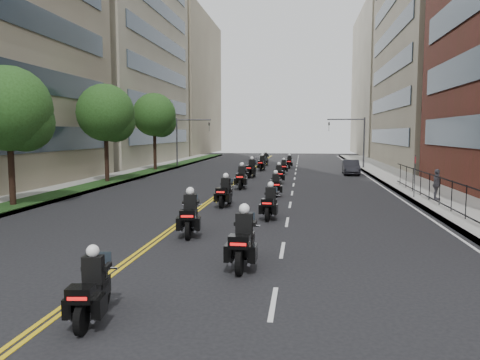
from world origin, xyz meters
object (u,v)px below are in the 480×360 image
object	(u,v)px
motorcycle_4	(225,193)
parked_sedan	(351,167)
motorcycle_0	(92,292)
motorcycle_5	(276,186)
motorcycle_12	(265,160)
motorcycle_3	(270,204)
motorcycle_8	(251,169)
motorcycle_9	(284,168)
motorcycle_10	(262,164)
motorcycle_1	(244,243)
motorcycle_2	(190,217)
motorcycle_11	(289,163)
motorcycle_7	(279,175)
pedestrian_c	(436,185)
motorcycle_6	(242,178)

from	to	relation	value
motorcycle_4	parked_sedan	world-z (taller)	motorcycle_4
motorcycle_0	motorcycle_4	size ratio (longest dim) A/B	0.89
motorcycle_5	motorcycle_12	xyz separation A→B (m)	(-2.77, 27.24, 0.04)
motorcycle_3	motorcycle_8	xyz separation A→B (m)	(-2.99, 19.58, 0.06)
motorcycle_9	motorcycle_10	bearing A→B (deg)	118.62
motorcycle_12	parked_sedan	distance (m)	14.31
motorcycle_8	motorcycle_9	xyz separation A→B (m)	(2.69, 3.98, -0.12)
motorcycle_1	motorcycle_0	bearing A→B (deg)	-120.54
motorcycle_1	motorcycle_9	world-z (taller)	motorcycle_1
motorcycle_2	motorcycle_3	xyz separation A→B (m)	(2.81, 3.91, -0.06)
motorcycle_0	motorcycle_5	distance (m)	20.17
motorcycle_3	motorcycle_9	size ratio (longest dim) A/B	1.09
motorcycle_3	motorcycle_9	xyz separation A→B (m)	(-0.30, 23.57, -0.06)
motorcycle_10	motorcycle_11	distance (m)	4.44
motorcycle_3	motorcycle_7	distance (m)	15.13
motorcycle_2	pedestrian_c	distance (m)	15.55
motorcycle_1	motorcycle_9	size ratio (longest dim) A/B	1.20
motorcycle_0	motorcycle_12	bearing A→B (deg)	82.53
motorcycle_6	motorcycle_12	bearing A→B (deg)	90.73
motorcycle_3	motorcycle_6	distance (m)	11.66
motorcycle_11	parked_sedan	xyz separation A→B (m)	(5.99, -6.92, 0.04)
motorcycle_5	motorcycle_8	distance (m)	12.14
motorcycle_1	motorcycle_4	distance (m)	11.48
motorcycle_6	pedestrian_c	world-z (taller)	pedestrian_c
motorcycle_1	motorcycle_5	distance (m)	15.67
motorcycle_1	motorcycle_6	bearing A→B (deg)	98.57
pedestrian_c	motorcycle_2	bearing A→B (deg)	152.82
motorcycle_1	motorcycle_11	size ratio (longest dim) A/B	1.14
motorcycle_1	pedestrian_c	distance (m)	16.87
motorcycle_0	motorcycle_12	xyz separation A→B (m)	(-0.06, 47.23, 0.05)
motorcycle_1	motorcycle_2	bearing A→B (deg)	123.88
motorcycle_0	motorcycle_8	size ratio (longest dim) A/B	0.86
motorcycle_6	motorcycle_7	world-z (taller)	motorcycle_6
motorcycle_6	pedestrian_c	distance (m)	12.81
motorcycle_5	motorcycle_12	bearing A→B (deg)	90.61
motorcycle_11	motorcycle_12	bearing A→B (deg)	126.13
motorcycle_4	motorcycle_9	bearing A→B (deg)	88.08
motorcycle_5	motorcycle_6	xyz separation A→B (m)	(-2.60, 3.55, 0.09)
motorcycle_1	motorcycle_6	size ratio (longest dim) A/B	1.01
motorcycle_0	motorcycle_4	bearing A→B (deg)	81.54
motorcycle_9	pedestrian_c	world-z (taller)	pedestrian_c
motorcycle_6	motorcycle_9	xyz separation A→B (m)	(2.48, 12.24, -0.12)
motorcycle_11	motorcycle_1	bearing A→B (deg)	-89.45
motorcycle_8	motorcycle_9	bearing A→B (deg)	63.96
motorcycle_3	motorcycle_11	distance (m)	30.78
motorcycle_9	parked_sedan	bearing A→B (deg)	-1.49
pedestrian_c	motorcycle_12	bearing A→B (deg)	44.61
motorcycle_4	motorcycle_9	xyz separation A→B (m)	(2.34, 20.23, -0.09)
motorcycle_3	pedestrian_c	size ratio (longest dim) A/B	1.32
motorcycle_4	motorcycle_9	distance (m)	20.37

